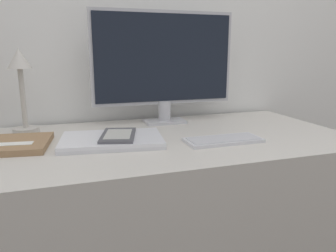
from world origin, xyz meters
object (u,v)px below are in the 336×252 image
(ereader, at_px, (118,135))
(notebook, at_px, (15,144))
(laptop, at_px, (112,140))
(monitor, at_px, (164,63))
(keyboard, at_px, (223,140))
(desk_lamp, at_px, (21,79))

(ereader, xyz_separation_m, notebook, (-0.34, 0.06, -0.02))
(ereader, bearing_deg, laptop, 172.70)
(ereader, bearing_deg, monitor, 46.57)
(notebook, bearing_deg, keyboard, -12.98)
(laptop, bearing_deg, keyboard, -15.71)
(monitor, distance_m, laptop, 0.46)
(notebook, bearing_deg, monitor, 19.68)
(laptop, relative_size, notebook, 1.48)
(laptop, distance_m, ereader, 0.03)
(laptop, xyz_separation_m, ereader, (0.02, -0.00, 0.02))
(laptop, distance_m, desk_lamp, 0.45)
(keyboard, xyz_separation_m, desk_lamp, (-0.68, 0.37, 0.21))
(keyboard, height_order, desk_lamp, desk_lamp)
(desk_lamp, distance_m, notebook, 0.29)
(ereader, relative_size, desk_lamp, 0.67)
(monitor, bearing_deg, laptop, -136.18)
(laptop, xyz_separation_m, notebook, (-0.32, 0.05, -0.00))
(ereader, bearing_deg, notebook, 170.52)
(monitor, relative_size, notebook, 2.48)
(ereader, height_order, desk_lamp, desk_lamp)
(desk_lamp, bearing_deg, monitor, 0.53)
(ereader, distance_m, notebook, 0.35)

